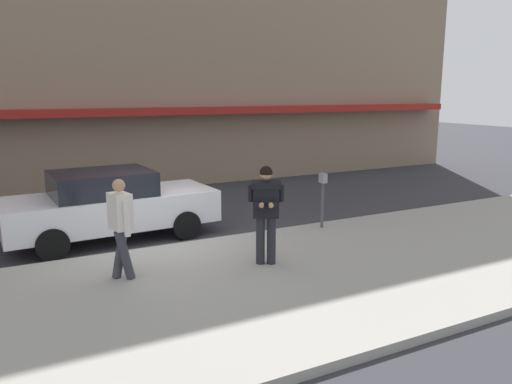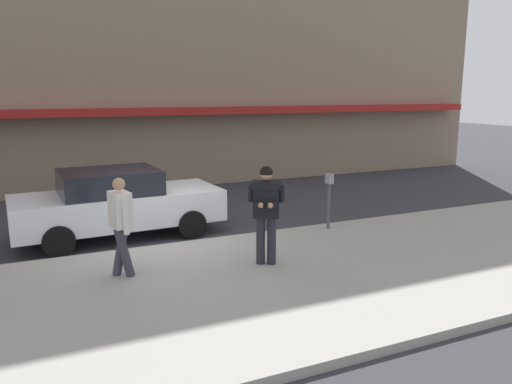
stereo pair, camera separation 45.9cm
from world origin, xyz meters
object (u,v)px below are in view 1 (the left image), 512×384
object	(u,v)px
pedestrian_in_light_coat	(121,223)
parking_meter	(323,192)
parked_sedan_mid	(110,204)
man_texting_on_phone	(266,204)

from	to	relation	value
pedestrian_in_light_coat	parking_meter	world-z (taller)	pedestrian_in_light_coat
parked_sedan_mid	man_texting_on_phone	xyz separation A→B (m)	(2.08, -3.38, 0.46)
pedestrian_in_light_coat	man_texting_on_phone	bearing A→B (deg)	-10.96
man_texting_on_phone	pedestrian_in_light_coat	size ratio (longest dim) A/B	1.06
parked_sedan_mid	parking_meter	xyz separation A→B (m)	(4.42, -1.81, 0.18)
pedestrian_in_light_coat	parking_meter	bearing A→B (deg)	12.81
parking_meter	parked_sedan_mid	bearing A→B (deg)	157.74
pedestrian_in_light_coat	parking_meter	xyz separation A→B (m)	(4.81, 1.09, -0.14)
man_texting_on_phone	parking_meter	world-z (taller)	man_texting_on_phone
parked_sedan_mid	pedestrian_in_light_coat	distance (m)	2.95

